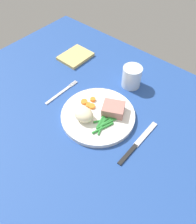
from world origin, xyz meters
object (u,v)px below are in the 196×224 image
(dinner_plate, at_px, (98,115))
(meat_portion, at_px, (113,109))
(fork, at_px, (61,93))
(napkin, at_px, (76,56))
(knife, at_px, (137,144))
(water_glass, at_px, (132,78))

(dinner_plate, bearing_deg, meat_portion, 49.40)
(dinner_plate, relative_size, meat_portion, 3.52)
(fork, relative_size, napkin, 1.23)
(fork, bearing_deg, napkin, 123.27)
(knife, bearing_deg, meat_portion, 162.12)
(dinner_plate, bearing_deg, knife, -0.97)
(dinner_plate, height_order, knife, dinner_plate)
(meat_portion, distance_m, knife, 0.14)
(meat_portion, bearing_deg, water_glass, 104.15)
(dinner_plate, height_order, napkin, dinner_plate)
(napkin, bearing_deg, water_glass, 3.07)
(water_glass, relative_size, napkin, 0.63)
(water_glass, bearing_deg, fork, -129.89)
(dinner_plate, bearing_deg, fork, -179.20)
(fork, relative_size, water_glass, 1.97)
(water_glass, bearing_deg, napkin, -176.93)
(meat_portion, relative_size, napkin, 0.54)
(fork, height_order, napkin, napkin)
(dinner_plate, xyz_separation_m, knife, (0.17, -0.00, -0.01))
(meat_portion, xyz_separation_m, water_glass, (-0.04, 0.17, 0.00))
(knife, relative_size, water_glass, 2.43)
(dinner_plate, relative_size, fork, 1.55)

